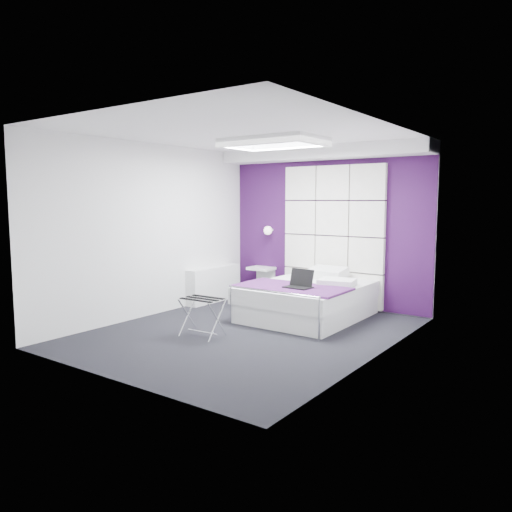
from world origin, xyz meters
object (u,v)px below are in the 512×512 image
(laptop, at_px, (300,283))
(radiator, at_px, (214,284))
(luggage_rack, at_px, (202,317))
(nightstand, at_px, (261,268))
(bed, at_px, (308,299))
(wall_lamp, at_px, (269,230))

(laptop, bearing_deg, radiator, 167.41)
(radiator, xyz_separation_m, luggage_rack, (1.33, -1.80, -0.05))
(nightstand, bearing_deg, bed, -30.29)
(nightstand, bearing_deg, luggage_rack, -71.85)
(radiator, distance_m, luggage_rack, 2.24)
(luggage_rack, distance_m, laptop, 1.46)
(luggage_rack, relative_size, laptop, 1.38)
(radiator, height_order, luggage_rack, radiator)
(bed, distance_m, laptop, 0.58)
(radiator, bearing_deg, nightstand, 55.17)
(wall_lamp, distance_m, luggage_rack, 2.82)
(nightstand, bearing_deg, radiator, -124.83)
(luggage_rack, bearing_deg, bed, 68.03)
(laptop, bearing_deg, nightstand, 143.33)
(bed, xyz_separation_m, laptop, (0.13, -0.47, 0.31))
(wall_lamp, xyz_separation_m, nightstand, (-0.14, -0.04, -0.69))
(wall_lamp, height_order, laptop, wall_lamp)
(wall_lamp, bearing_deg, luggage_rack, -74.98)
(radiator, relative_size, luggage_rack, 2.36)
(luggage_rack, xyz_separation_m, laptop, (0.74, 1.22, 0.35))
(wall_lamp, bearing_deg, radiator, -130.10)
(bed, height_order, nightstand, bed)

